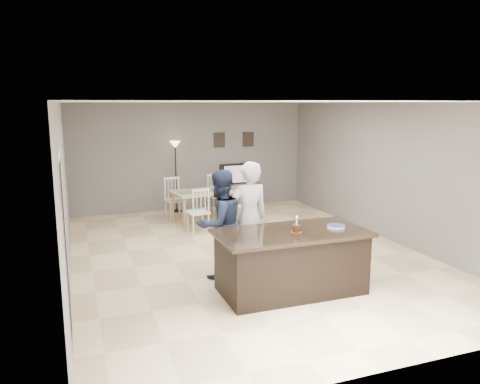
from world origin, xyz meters
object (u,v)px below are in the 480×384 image
object	(u,v)px
plate_stack	(336,226)
floor_lamp	(175,157)
tv_console	(239,195)
birthday_cake	(296,228)
woman	(249,218)
kitchen_island	(291,261)
television	(238,174)
man	(220,224)
dining_table	(208,196)

from	to	relation	value
plate_stack	floor_lamp	distance (m)	5.78
plate_stack	tv_console	bearing A→B (deg)	84.78
birthday_cake	floor_lamp	xyz separation A→B (m)	(-0.48, 5.66, 0.42)
woman	birthday_cake	world-z (taller)	woman
kitchen_island	tv_console	bearing A→B (deg)	77.84
television	man	world-z (taller)	man
dining_table	floor_lamp	world-z (taller)	floor_lamp
kitchen_island	dining_table	size ratio (longest dim) A/B	1.08
television	woman	world-z (taller)	woman
dining_table	floor_lamp	bearing A→B (deg)	99.52
man	birthday_cake	distance (m)	1.29
television	birthday_cake	bearing A→B (deg)	78.48
kitchen_island	woman	distance (m)	1.05
woman	man	bearing A→B (deg)	-6.41
plate_stack	floor_lamp	size ratio (longest dim) A/B	0.15
tv_console	birthday_cake	distance (m)	5.80
birthday_cake	dining_table	distance (m)	4.29
television	dining_table	size ratio (longest dim) A/B	0.46
birthday_cake	television	bearing A→B (deg)	78.48
kitchen_island	tv_console	size ratio (longest dim) A/B	1.79
tv_console	plate_stack	bearing A→B (deg)	-95.22
kitchen_island	woman	bearing A→B (deg)	109.01
man	dining_table	bearing A→B (deg)	-123.49
kitchen_island	woman	world-z (taller)	woman
plate_stack	dining_table	size ratio (longest dim) A/B	0.13
kitchen_island	man	size ratio (longest dim) A/B	1.27
floor_lamp	birthday_cake	bearing A→B (deg)	-85.11
dining_table	birthday_cake	bearing A→B (deg)	-97.02
birthday_cake	plate_stack	world-z (taller)	birthday_cake
kitchen_island	man	distance (m)	1.26
tv_console	plate_stack	xyz separation A→B (m)	(-0.51, -5.62, 0.62)
plate_stack	birthday_cake	bearing A→B (deg)	-178.20
man	woman	bearing A→B (deg)	157.21
kitchen_island	birthday_cake	xyz separation A→B (m)	(0.04, -0.07, 0.50)
tv_console	floor_lamp	size ratio (longest dim) A/B	0.68
plate_stack	floor_lamp	world-z (taller)	floor_lamp
television	dining_table	world-z (taller)	television
man	plate_stack	world-z (taller)	man
woman	dining_table	size ratio (longest dim) A/B	0.91
television	man	xyz separation A→B (m)	(-1.97, -4.72, -0.02)
plate_stack	woman	bearing A→B (deg)	136.22
floor_lamp	dining_table	bearing A→B (deg)	-72.75
television	kitchen_island	bearing A→B (deg)	77.99
dining_table	woman	bearing A→B (deg)	-102.79
television	man	size ratio (longest dim) A/B	0.54
plate_stack	dining_table	world-z (taller)	dining_table
tv_console	television	xyz separation A→B (m)	(0.00, 0.07, 0.56)
television	floor_lamp	distance (m)	1.73
man	dining_table	distance (m)	3.37
tv_console	woman	world-z (taller)	woman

